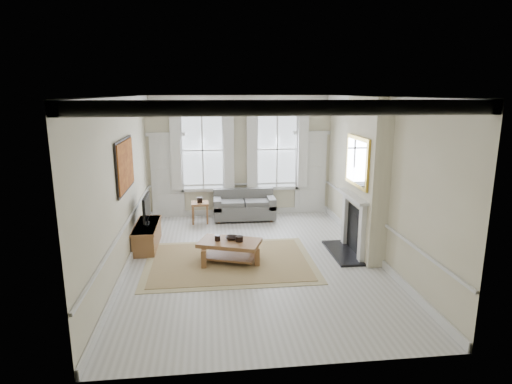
{
  "coord_description": "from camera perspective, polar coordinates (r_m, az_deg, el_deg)",
  "views": [
    {
      "loc": [
        -0.91,
        -8.4,
        3.47
      ],
      "look_at": [
        0.17,
        1.05,
        1.25
      ],
      "focal_mm": 30.0,
      "sensor_mm": 36.0,
      "label": 1
    }
  ],
  "objects": [
    {
      "name": "door_left",
      "position": [
        12.24,
        -11.73,
        1.94
      ],
      "size": [
        0.9,
        0.08,
        2.3
      ],
      "primitive_type": "cube",
      "color": "silver",
      "rests_on": "floor"
    },
    {
      "name": "hearth",
      "position": [
        9.71,
        11.5,
        -7.91
      ],
      "size": [
        0.55,
        1.5,
        0.05
      ],
      "primitive_type": "cube",
      "color": "black",
      "rests_on": "floor"
    },
    {
      "name": "tv_stand",
      "position": [
        10.17,
        -14.31,
        -5.64
      ],
      "size": [
        0.48,
        1.49,
        0.53
      ],
      "primitive_type": "cube",
      "color": "brown",
      "rests_on": "floor"
    },
    {
      "name": "floor",
      "position": [
        9.14,
        -0.3,
        -9.18
      ],
      "size": [
        7.2,
        7.2,
        0.0
      ],
      "primitive_type": "plane",
      "color": "#B7B5AD",
      "rests_on": "ground"
    },
    {
      "name": "mirror",
      "position": [
        9.26,
        13.31,
        3.96
      ],
      "size": [
        0.06,
        1.26,
        1.06
      ],
      "primitive_type": "cube",
      "color": "gold",
      "rests_on": "chimney_breast"
    },
    {
      "name": "window_right",
      "position": [
        12.21,
        2.81,
        5.75
      ],
      "size": [
        1.26,
        0.2,
        2.2
      ],
      "primitive_type": null,
      "color": "#B2BCC6",
      "rests_on": "back_wall"
    },
    {
      "name": "side_table",
      "position": [
        11.7,
        -7.48,
        -1.91
      ],
      "size": [
        0.48,
        0.48,
        0.56
      ],
      "rotation": [
        0.0,
        0.0,
        0.03
      ],
      "color": "brown",
      "rests_on": "floor"
    },
    {
      "name": "rug",
      "position": [
        9.1,
        -3.5,
        -9.23
      ],
      "size": [
        3.5,
        2.6,
        0.02
      ],
      "primitive_type": "cube",
      "color": "#9D8251",
      "rests_on": "floor"
    },
    {
      "name": "back_wall",
      "position": [
        12.16,
        -2.14,
        4.77
      ],
      "size": [
        5.2,
        0.0,
        5.2
      ],
      "primitive_type": "plane",
      "rotation": [
        1.57,
        0.0,
        0.0
      ],
      "color": "beige",
      "rests_on": "floor"
    },
    {
      "name": "ceiling",
      "position": [
        8.45,
        -0.33,
        12.66
      ],
      "size": [
        7.2,
        7.2,
        0.0
      ],
      "primitive_type": "plane",
      "rotation": [
        3.14,
        0.0,
        0.0
      ],
      "color": "white",
      "rests_on": "back_wall"
    },
    {
      "name": "bowl",
      "position": [
        9.02,
        -3.25,
        -6.12
      ],
      "size": [
        0.31,
        0.31,
        0.06
      ],
      "primitive_type": "imported",
      "rotation": [
        0.0,
        0.0,
        -0.26
      ],
      "color": "black",
      "rests_on": "coffee_table"
    },
    {
      "name": "left_wall",
      "position": [
        8.75,
        -17.5,
        0.85
      ],
      "size": [
        0.0,
        7.2,
        7.2
      ],
      "primitive_type": "plane",
      "rotation": [
        1.57,
        0.0,
        1.57
      ],
      "color": "beige",
      "rests_on": "floor"
    },
    {
      "name": "window_left",
      "position": [
        12.05,
        -7.14,
        5.56
      ],
      "size": [
        1.26,
        0.2,
        2.2
      ],
      "primitive_type": null,
      "color": "#B2BCC6",
      "rests_on": "back_wall"
    },
    {
      "name": "chimney_breast",
      "position": [
        9.39,
        14.43,
        1.86
      ],
      "size": [
        0.35,
        1.7,
        3.38
      ],
      "primitive_type": "cube",
      "color": "beige",
      "rests_on": "floor"
    },
    {
      "name": "ceramic_pot_b",
      "position": [
        8.88,
        -2.23,
        -6.26
      ],
      "size": [
        0.16,
        0.16,
        0.11
      ],
      "primitive_type": "cylinder",
      "color": "black",
      "rests_on": "coffee_table"
    },
    {
      "name": "right_wall",
      "position": [
        9.27,
        15.88,
        1.63
      ],
      "size": [
        0.0,
        7.2,
        7.2
      ],
      "primitive_type": "plane",
      "rotation": [
        1.57,
        0.0,
        -1.57
      ],
      "color": "beige",
      "rests_on": "floor"
    },
    {
      "name": "fireplace",
      "position": [
        9.55,
        12.83,
        -3.86
      ],
      "size": [
        0.21,
        1.45,
        1.33
      ],
      "color": "silver",
      "rests_on": "floor"
    },
    {
      "name": "door_right",
      "position": [
        12.54,
        7.28,
        2.38
      ],
      "size": [
        0.9,
        0.08,
        2.3
      ],
      "primitive_type": "cube",
      "color": "silver",
      "rests_on": "floor"
    },
    {
      "name": "painting",
      "position": [
        8.97,
        -17.05,
        3.45
      ],
      "size": [
        0.05,
        1.66,
        1.06
      ],
      "primitive_type": "cube",
      "color": "#C77222",
      "rests_on": "left_wall"
    },
    {
      "name": "tv",
      "position": [
        9.98,
        -14.39,
        -2.04
      ],
      "size": [
        0.08,
        0.9,
        0.68
      ],
      "color": "black",
      "rests_on": "tv_stand"
    },
    {
      "name": "sofa",
      "position": [
        11.97,
        -1.6,
        -1.98
      ],
      "size": [
        1.69,
        0.82,
        0.82
      ],
      "color": "#575755",
      "rests_on": "floor"
    },
    {
      "name": "ceramic_pot_a",
      "position": [
        8.95,
        -5.17,
        -6.11
      ],
      "size": [
        0.12,
        0.12,
        0.12
      ],
      "primitive_type": "cylinder",
      "color": "black",
      "rests_on": "coffee_table"
    },
    {
      "name": "coffee_table",
      "position": [
        8.96,
        -3.53,
        -7.02
      ],
      "size": [
        1.41,
        1.1,
        0.47
      ],
      "rotation": [
        0.0,
        0.0,
        -0.34
      ],
      "color": "brown",
      "rests_on": "rug"
    }
  ]
}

